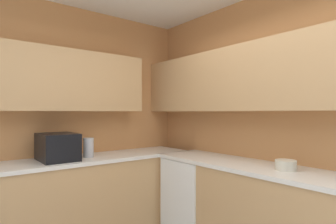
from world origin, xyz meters
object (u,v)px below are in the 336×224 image
at_px(microwave, 57,147).
at_px(bowl, 286,165).
at_px(dishwasher, 195,195).
at_px(kettle, 88,148).

distance_m(microwave, bowl, 2.30).
height_order(dishwasher, bowl, bowl).
bearing_deg(dishwasher, bowl, 1.52).
bearing_deg(kettle, dishwasher, 59.35).
distance_m(dishwasher, kettle, 1.39).
bearing_deg(microwave, kettle, 86.62).
height_order(dishwasher, kettle, kettle).
relative_size(dishwasher, bowl, 4.79).
xyz_separation_m(microwave, bowl, (1.79, 1.45, -0.10)).
bearing_deg(microwave, dishwasher, 65.05).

